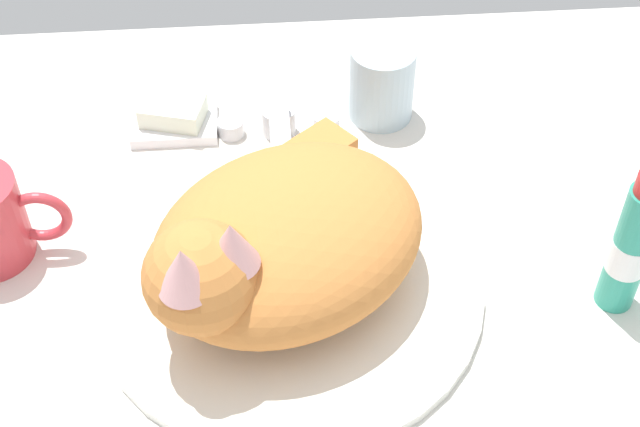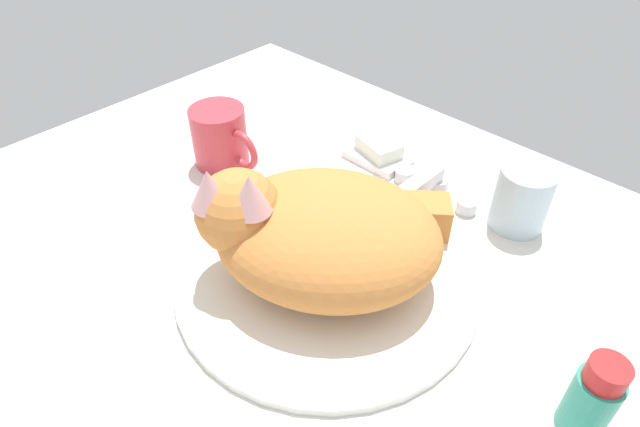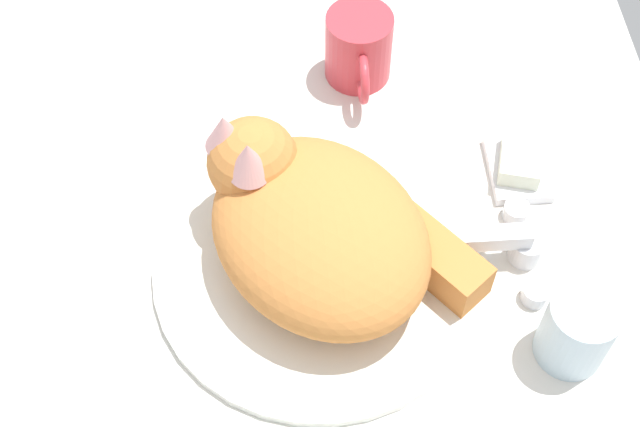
% 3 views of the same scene
% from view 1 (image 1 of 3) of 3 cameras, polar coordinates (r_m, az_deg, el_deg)
% --- Properties ---
extents(ground_plane, '(1.10, 0.83, 0.03)m').
position_cam_1_polar(ground_plane, '(0.85, -1.81, -5.27)').
color(ground_plane, silver).
extents(sink_basin, '(0.35, 0.35, 0.01)m').
position_cam_1_polar(sink_basin, '(0.84, -1.84, -4.41)').
color(sink_basin, silver).
rests_on(sink_basin, ground_plane).
extents(faucet, '(0.13, 0.12, 0.05)m').
position_cam_1_polar(faucet, '(0.96, -2.50, 5.35)').
color(faucet, silver).
rests_on(faucet, ground_plane).
extents(cat, '(0.31, 0.32, 0.15)m').
position_cam_1_polar(cat, '(0.79, -2.76, -1.77)').
color(cat, '#D17F3D').
rests_on(cat, sink_basin).
extents(rinse_cup, '(0.07, 0.07, 0.08)m').
position_cam_1_polar(rinse_cup, '(0.99, 3.80, 7.97)').
color(rinse_cup, silver).
rests_on(rinse_cup, ground_plane).
extents(soap_dish, '(0.09, 0.06, 0.01)m').
position_cam_1_polar(soap_dish, '(1.00, -8.87, 5.45)').
color(soap_dish, white).
rests_on(soap_dish, ground_plane).
extents(soap_bar, '(0.07, 0.06, 0.02)m').
position_cam_1_polar(soap_bar, '(0.99, -8.98, 6.20)').
color(soap_bar, silver).
rests_on(soap_bar, soap_dish).
extents(toothpaste_bottle, '(0.03, 0.03, 0.15)m').
position_cam_1_polar(toothpaste_bottle, '(0.82, 18.51, -1.90)').
color(toothpaste_bottle, teal).
rests_on(toothpaste_bottle, ground_plane).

